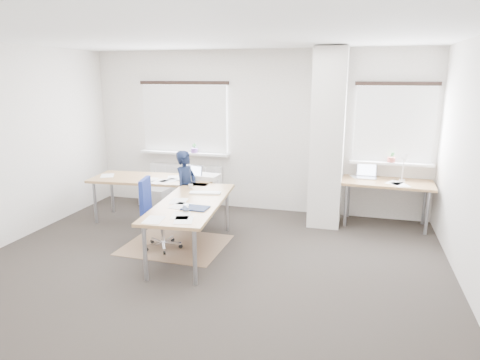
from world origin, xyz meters
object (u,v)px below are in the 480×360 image
(desk_side, at_px, (387,184))
(person, at_px, (186,190))
(task_chair, at_px, (160,229))
(desk_main, at_px, (174,191))

(desk_side, xyz_separation_m, person, (-3.03, -0.95, -0.06))
(person, bearing_deg, task_chair, -171.96)
(desk_main, height_order, desk_side, desk_side)
(desk_main, relative_size, desk_side, 1.83)
(desk_main, xyz_separation_m, desk_side, (3.09, 1.29, -0.01))
(desk_side, relative_size, person, 1.16)
(task_chair, bearing_deg, desk_main, 81.57)
(person, bearing_deg, desk_side, -61.83)
(desk_main, xyz_separation_m, person, (0.06, 0.34, -0.07))
(desk_main, xyz_separation_m, task_chair, (0.02, -0.55, -0.41))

